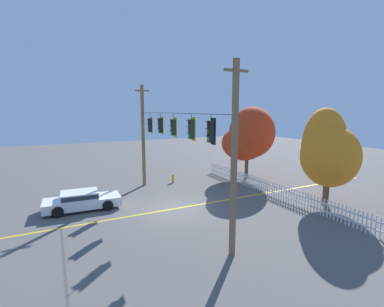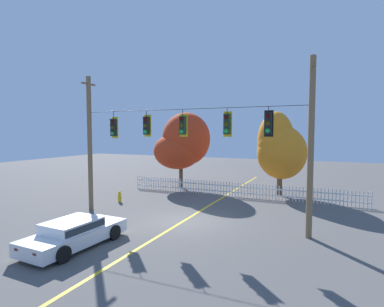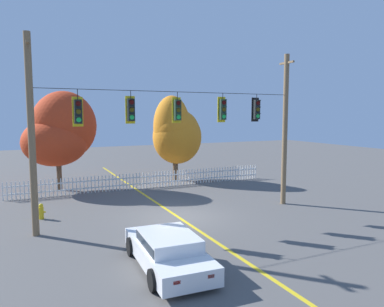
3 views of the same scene
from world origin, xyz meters
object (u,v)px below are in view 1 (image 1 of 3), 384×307
Objects in this scene: traffic_signal_southbound_primary at (161,125)px; autumn_maple_mid at (327,150)px; fire_hydrant at (173,178)px; traffic_signal_eastbound_side at (191,129)px; traffic_signal_northbound_primary at (150,125)px; traffic_signal_northbound_secondary at (211,131)px; traffic_signal_westbound_side at (173,127)px; autumn_maple_near_fence at (248,137)px; parked_car at (82,200)px.

autumn_maple_mid is (5.83, 9.08, -1.51)m from traffic_signal_southbound_primary.
traffic_signal_eastbound_side is at bearing -16.12° from fire_hydrant.
traffic_signal_northbound_secondary is at bearing 0.00° from traffic_signal_northbound_primary.
traffic_signal_westbound_side reaches higher than fire_hydrant.
autumn_maple_near_fence is at bearing 115.75° from traffic_signal_westbound_side.
traffic_signal_westbound_side is at bearing -0.00° from traffic_signal_northbound_primary.
traffic_signal_northbound_primary and traffic_signal_eastbound_side have the same top height.
traffic_signal_southbound_primary is (2.24, -0.00, 0.09)m from traffic_signal_northbound_primary.
fire_hydrant is at bearing 147.11° from traffic_signal_southbound_primary.
traffic_signal_westbound_side is at bearing -111.77° from autumn_maple_mid.
autumn_maple_near_fence reaches higher than traffic_signal_northbound_secondary.
autumn_maple_mid is at bearing 57.28° from traffic_signal_southbound_primary.
autumn_maple_near_fence is at bearing 76.68° from fire_hydrant.
traffic_signal_eastbound_side is (2.41, 0.00, 0.04)m from traffic_signal_westbound_side.
fire_hydrant is at bearing 157.88° from traffic_signal_westbound_side.
traffic_signal_westbound_side is 4.41m from traffic_signal_northbound_secondary.
fire_hydrant is (-5.94, 2.41, -4.74)m from traffic_signal_westbound_side.
autumn_maple_mid is at bearing 48.37° from traffic_signal_northbound_primary.
traffic_signal_northbound_secondary is at bearing 36.76° from parked_car.
autumn_maple_mid reaches higher than traffic_signal_southbound_primary.
autumn_maple_mid reaches higher than traffic_signal_westbound_side.
traffic_signal_westbound_side is 0.31× the size of parked_car.
traffic_signal_eastbound_side is 9.29m from autumn_maple_mid.
autumn_maple_near_fence reaches higher than traffic_signal_westbound_side.
traffic_signal_northbound_primary is 2.07× the size of fire_hydrant.
traffic_signal_westbound_side is 10.14m from autumn_maple_near_fence.
traffic_signal_eastbound_side is at bearing 0.00° from traffic_signal_northbound_primary.
traffic_signal_northbound_primary reaches higher than parked_car.
traffic_signal_northbound_secondary is 0.22× the size of autumn_maple_near_fence.
traffic_signal_northbound_primary is at bearing -180.00° from traffic_signal_northbound_secondary.
autumn_maple_near_fence is (-2.16, 9.06, -1.34)m from traffic_signal_southbound_primary.
traffic_signal_eastbound_side is 2.00m from traffic_signal_northbound_secondary.
traffic_signal_southbound_primary is at bearing -0.00° from traffic_signal_northbound_primary.
traffic_signal_northbound_secondary is 9.24m from autumn_maple_mid.
autumn_maple_near_fence is (-4.37, 9.06, -1.34)m from traffic_signal_westbound_side.
autumn_maple_near_fence is at bearing 97.48° from parked_car.
fire_hydrant is at bearing -145.14° from autumn_maple_mid.
traffic_signal_northbound_primary and traffic_signal_westbound_side have the same top height.
traffic_signal_northbound_primary is at bearing 180.00° from traffic_signal_westbound_side.
traffic_signal_westbound_side is 0.22× the size of autumn_maple_near_fence.
traffic_signal_southbound_primary reaches higher than fire_hydrant.
traffic_signal_southbound_primary and traffic_signal_northbound_secondary have the same top height.
traffic_signal_northbound_primary reaches higher than fire_hydrant.
autumn_maple_near_fence is (-8.78, 9.06, -1.39)m from traffic_signal_northbound_secondary.
parked_car is (1.87, -14.22, -3.16)m from autumn_maple_near_fence.
traffic_signal_southbound_primary is 1.03× the size of traffic_signal_northbound_secondary.
traffic_signal_northbound_primary is at bearing -180.00° from traffic_signal_eastbound_side.
traffic_signal_southbound_primary is 1.94× the size of fire_hydrant.
traffic_signal_northbound_primary is at bearing 110.62° from parked_car.
traffic_signal_eastbound_side is 1.01× the size of traffic_signal_northbound_secondary.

